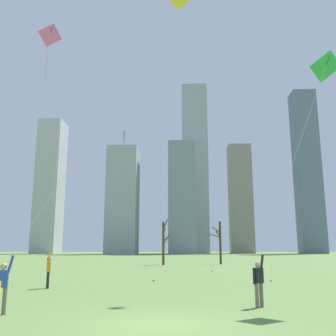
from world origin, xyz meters
name	(u,v)px	position (x,y,z in m)	size (l,w,h in m)	color
ground_plane	(159,325)	(0.00, 0.00, 0.00)	(400.00, 400.00, 0.00)	#5B7A3D
kite_flyer_foreground_left_teal	(53,214)	(-5.89, 7.75, 3.77)	(4.19, 11.09, 17.86)	black
kite_flyer_midfield_center_green	(278,220)	(4.37, 3.84, 3.18)	(4.96, 2.69, 11.12)	#726656
kite_flyer_midfield_left_yellow	(27,245)	(-4.59, 1.63, 2.21)	(6.56, 2.72, 13.28)	#726656
distant_kite_high_overhead_orange	(198,28)	(2.22, 22.06, 22.77)	(1.53, 2.81, 26.59)	orange
bare_tree_right_of_center	(220,241)	(5.46, 40.55, 2.93)	(1.46, 1.35, 5.55)	#423326
bare_tree_left_of_center	(164,241)	(-1.84, 38.17, 2.95)	(1.05, 2.63, 5.69)	#4C3828
skyline_tall_tower	(307,170)	(48.34, 135.53, 31.48)	(8.82, 8.10, 62.95)	slate
skyline_slender_spire	(123,200)	(-20.72, 122.79, 18.65)	(10.53, 11.30, 44.22)	#9EA3AD
skyline_short_annex	(240,198)	(22.92, 138.80, 21.08)	(8.78, 7.44, 42.16)	gray
skyline_mid_tower_right	(195,167)	(5.52, 143.43, 34.47)	(10.34, 10.80, 68.93)	#9EA3AD
skyline_wide_slab	(182,197)	(0.21, 121.82, 19.29)	(9.34, 10.29, 38.58)	gray
skyline_squat_block	(50,186)	(-48.57, 126.93, 24.48)	(8.52, 10.09, 48.96)	#B2B2B7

